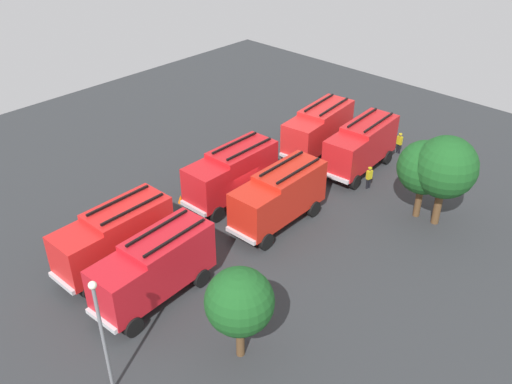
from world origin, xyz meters
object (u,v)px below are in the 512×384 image
object	(u,v)px
firefighter_1	(369,177)
firefighter_4	(129,270)
firefighter_2	(399,142)
lamppost	(101,330)
fire_truck_4	(279,196)
fire_truck_1	(232,172)
traffic_cone_2	(294,135)
tree_2	(239,302)
traffic_cone_0	(181,199)
fire_truck_3	(361,145)
fire_truck_0	(318,128)
fire_truck_2	(114,236)
firefighter_0	(312,174)
tree_0	(446,167)
fire_truck_5	(154,267)
firefighter_3	(415,155)
tree_1	(425,168)
traffic_cone_1	(137,213)

from	to	relation	value
firefighter_1	firefighter_4	distance (m)	18.64
firefighter_2	lamppost	distance (m)	29.70
lamppost	fire_truck_4	bearing A→B (deg)	-167.66
fire_truck_1	traffic_cone_2	size ratio (longest dim) A/B	10.88
firefighter_4	tree_2	bearing A→B (deg)	127.61
traffic_cone_0	tree_2	bearing A→B (deg)	61.58
fire_truck_3	traffic_cone_2	xyz separation A→B (m)	(-0.64, -7.11, -1.82)
fire_truck_0	fire_truck_2	bearing A→B (deg)	-5.28
fire_truck_0	fire_truck_4	xyz separation A→B (m)	(9.77, 4.41, 0.00)
fire_truck_3	firefighter_0	bearing A→B (deg)	-19.79
tree_0	firefighter_0	bearing A→B (deg)	-78.10
fire_truck_0	fire_truck_5	distance (m)	20.19
firefighter_0	fire_truck_2	bearing A→B (deg)	18.37
tree_0	fire_truck_3	bearing A→B (deg)	-107.85
fire_truck_3	firefighter_0	xyz separation A→B (m)	(4.39, -1.20, -1.17)
fire_truck_3	firefighter_3	world-z (taller)	fire_truck_3
fire_truck_1	fire_truck_2	distance (m)	9.85
fire_truck_2	fire_truck_5	world-z (taller)	same
fire_truck_2	tree_2	world-z (taller)	tree_2
fire_truck_3	tree_2	distance (m)	20.45
fire_truck_0	fire_truck_2	size ratio (longest dim) A/B	1.02
fire_truck_2	firefighter_3	distance (m)	23.88
firefighter_1	firefighter_2	world-z (taller)	firefighter_2
fire_truck_3	traffic_cone_2	distance (m)	7.37
tree_0	tree_2	world-z (taller)	tree_0
tree_0	traffic_cone_0	world-z (taller)	tree_0
tree_2	firefighter_0	bearing A→B (deg)	-153.26
fire_truck_4	firefighter_3	distance (m)	13.39
fire_truck_3	tree_1	xyz separation A→B (m)	(2.59, 6.44, 1.54)
fire_truck_0	firefighter_1	bearing A→B (deg)	66.41
tree_2	traffic_cone_1	size ratio (longest dim) A/B	8.77
fire_truck_0	traffic_cone_2	distance (m)	3.52
firefighter_2	tree_1	size ratio (longest dim) A/B	0.31
traffic_cone_2	tree_1	bearing A→B (deg)	76.60
tree_0	traffic_cone_0	distance (m)	17.75
firefighter_4	lamppost	bearing A→B (deg)	81.09
fire_truck_1	fire_truck_2	world-z (taller)	same
fire_truck_4	tree_1	bearing A→B (deg)	137.33
firefighter_0	firefighter_2	distance (m)	9.12
firefighter_3	tree_1	size ratio (longest dim) A/B	0.31
firefighter_0	traffic_cone_1	bearing A→B (deg)	0.08
firefighter_2	firefighter_3	distance (m)	2.37
fire_truck_0	tree_1	world-z (taller)	tree_1
firefighter_0	firefighter_4	world-z (taller)	firefighter_4
fire_truck_0	tree_0	bearing A→B (deg)	71.27
firefighter_0	tree_2	distance (m)	16.98
tree_1	tree_2	xyz separation A→B (m)	(16.80, -0.08, -0.27)
fire_truck_5	traffic_cone_1	bearing A→B (deg)	-122.19
fire_truck_4	fire_truck_3	bearing A→B (deg)	179.92
fire_truck_5	lamppost	world-z (taller)	lamppost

